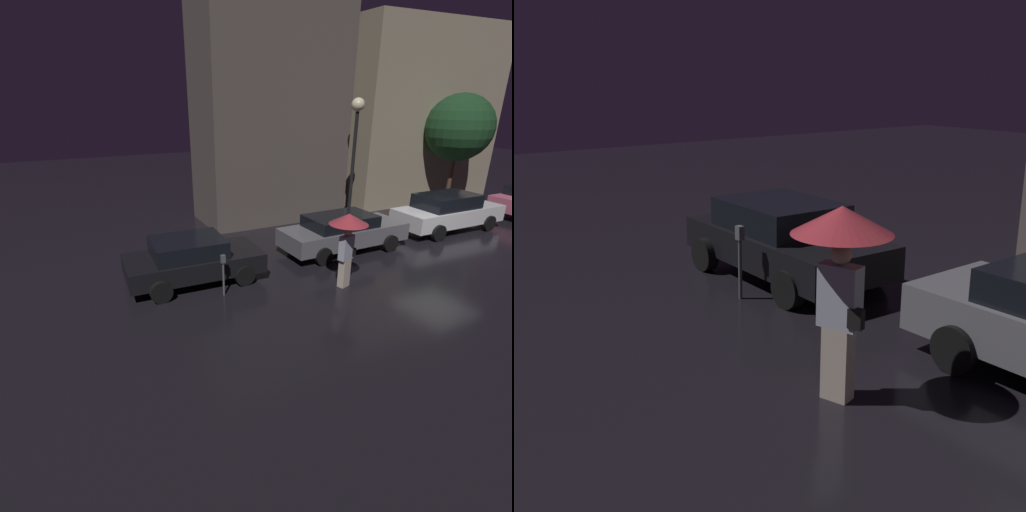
{
  "view_description": "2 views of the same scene",
  "coord_description": "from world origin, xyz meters",
  "views": [
    {
      "loc": [
        -12.22,
        -9.19,
        5.13
      ],
      "look_at": [
        -7.6,
        0.27,
        0.9
      ],
      "focal_mm": 28.0,
      "sensor_mm": 36.0,
      "label": 1
    },
    {
      "loc": [
        -0.68,
        -5.36,
        3.48
      ],
      "look_at": [
        -7.84,
        0.02,
        0.91
      ],
      "focal_mm": 45.0,
      "sensor_mm": 36.0,
      "label": 2
    }
  ],
  "objects": [
    {
      "name": "parked_car_black",
      "position": [
        -9.16,
        1.31,
        0.71
      ],
      "size": [
        3.99,
        2.02,
        1.35
      ],
      "rotation": [
        0.0,
        0.0,
        -0.04
      ],
      "color": "black",
      "rests_on": "ground"
    },
    {
      "name": "parking_meter",
      "position": [
        -8.69,
        0.06,
        0.74
      ],
      "size": [
        0.12,
        0.1,
        1.19
      ],
      "color": "#4C5154",
      "rests_on": "ground"
    },
    {
      "name": "pedestrian_with_umbrella",
      "position": [
        -5.36,
        -0.92,
        1.71
      ],
      "size": [
        1.08,
        1.08,
        2.17
      ],
      "rotation": [
        0.0,
        0.0,
        0.3
      ],
      "color": "beige",
      "rests_on": "ground"
    }
  ]
}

